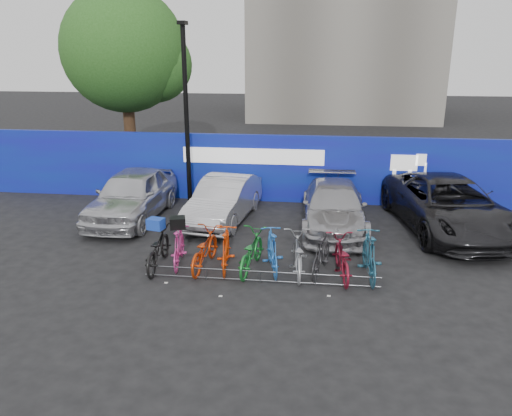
% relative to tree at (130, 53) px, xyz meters
% --- Properties ---
extents(ground, '(100.00, 100.00, 0.00)m').
position_rel_tree_xyz_m(ground, '(6.77, -10.06, -5.07)').
color(ground, black).
rests_on(ground, ground).
extents(hoarding, '(22.00, 0.18, 2.40)m').
position_rel_tree_xyz_m(hoarding, '(6.78, -4.06, -3.86)').
color(hoarding, '#0A3094').
rests_on(hoarding, ground).
extents(tree, '(5.40, 5.20, 7.80)m').
position_rel_tree_xyz_m(tree, '(0.00, 0.00, 0.00)').
color(tree, '#382314').
rests_on(tree, ground).
extents(lamppost, '(0.25, 0.50, 6.11)m').
position_rel_tree_xyz_m(lamppost, '(3.57, -4.66, -1.80)').
color(lamppost, black).
rests_on(lamppost, ground).
extents(bike_rack, '(5.60, 0.03, 0.30)m').
position_rel_tree_xyz_m(bike_rack, '(6.77, -10.66, -4.91)').
color(bike_rack, '#595B60').
rests_on(bike_rack, ground).
extents(car_0, '(2.02, 4.73, 1.59)m').
position_rel_tree_xyz_m(car_0, '(2.16, -6.51, -4.27)').
color(car_0, silver).
rests_on(car_0, ground).
extents(car_1, '(2.02, 4.34, 1.38)m').
position_rel_tree_xyz_m(car_1, '(5.13, -6.38, -4.38)').
color(car_1, '#B5B5BB').
rests_on(car_1, ground).
extents(car_2, '(1.96, 4.68, 1.35)m').
position_rel_tree_xyz_m(car_2, '(8.58, -6.65, -4.39)').
color(car_2, '#9C9BA0').
rests_on(car_2, ground).
extents(car_3, '(3.53, 6.08, 1.59)m').
position_rel_tree_xyz_m(car_3, '(11.96, -6.45, -4.27)').
color(car_3, black).
rests_on(car_3, ground).
extents(bike_0, '(0.77, 1.97, 1.02)m').
position_rel_tree_xyz_m(bike_0, '(4.13, -10.10, -4.56)').
color(bike_0, black).
rests_on(bike_0, ground).
extents(bike_1, '(0.67, 1.70, 0.99)m').
position_rel_tree_xyz_m(bike_1, '(4.61, -9.89, -4.57)').
color(bike_1, '#E53E99').
rests_on(bike_1, ground).
extents(bike_2, '(0.85, 1.94, 0.99)m').
position_rel_tree_xyz_m(bike_2, '(5.29, -9.99, -4.58)').
color(bike_2, '#C23409').
rests_on(bike_2, ground).
extents(bike_3, '(0.66, 1.78, 1.04)m').
position_rel_tree_xyz_m(bike_3, '(5.84, -9.99, -4.55)').
color(bike_3, '#F13F09').
rests_on(bike_3, ground).
extents(bike_4, '(0.92, 1.96, 0.99)m').
position_rel_tree_xyz_m(bike_4, '(6.47, -9.99, -4.57)').
color(bike_4, '#187B29').
rests_on(bike_4, ground).
extents(bike_5, '(0.86, 1.83, 1.06)m').
position_rel_tree_xyz_m(bike_5, '(6.99, -9.96, -4.54)').
color(bike_5, blue).
rests_on(bike_5, ground).
extents(bike_6, '(0.81, 1.92, 0.98)m').
position_rel_tree_xyz_m(bike_6, '(7.62, -10.03, -4.58)').
color(bike_6, '#95979B').
rests_on(bike_6, ground).
extents(bike_7, '(0.87, 1.75, 1.01)m').
position_rel_tree_xyz_m(bike_7, '(8.19, -9.97, -4.56)').
color(bike_7, '#2A292C').
rests_on(bike_7, ground).
extents(bike_8, '(0.85, 1.91, 0.97)m').
position_rel_tree_xyz_m(bike_8, '(8.68, -10.11, -4.58)').
color(bike_8, maroon).
rests_on(bike_8, ground).
extents(bike_9, '(0.64, 1.93, 1.14)m').
position_rel_tree_xyz_m(bike_9, '(9.33, -10.07, -4.50)').
color(bike_9, '#20556F').
rests_on(bike_9, ground).
extents(cargo_crate, '(0.44, 0.37, 0.27)m').
position_rel_tree_xyz_m(cargo_crate, '(4.13, -10.10, -3.91)').
color(cargo_crate, '#193DB3').
rests_on(cargo_crate, bike_0).
extents(cargo_topcase, '(0.46, 0.44, 0.28)m').
position_rel_tree_xyz_m(cargo_topcase, '(4.61, -9.89, -3.93)').
color(cargo_topcase, black).
rests_on(cargo_topcase, bike_1).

